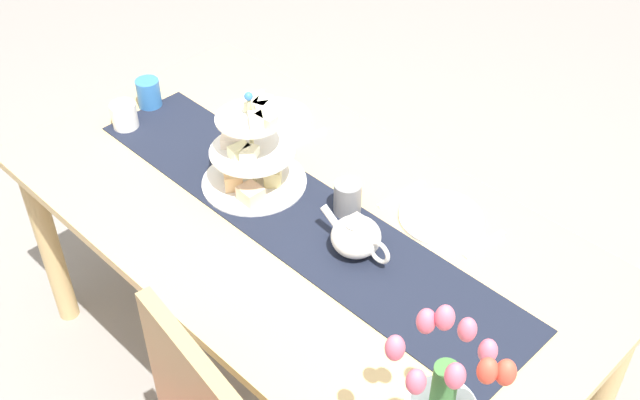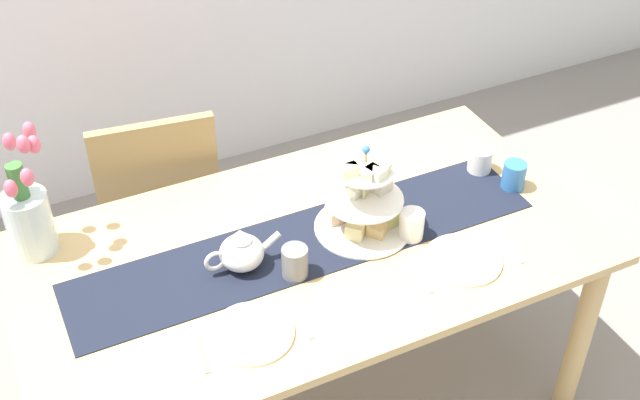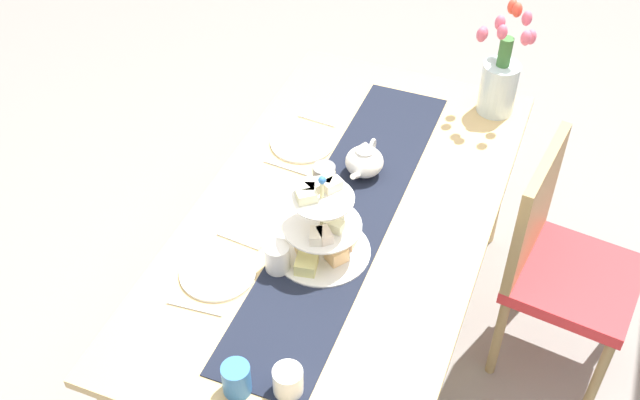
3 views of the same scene
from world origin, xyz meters
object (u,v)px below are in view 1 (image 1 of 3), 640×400
tiered_cake_stand (251,156)px  mug_white_text (254,140)px  knife_left (400,194)px  fork_right (307,138)px  dinner_plate_left (441,218)px  teapot (356,235)px  fork_left (485,244)px  knife_right (245,101)px  dining_table (300,240)px  mug_orange (149,93)px  mug_grey (348,198)px  dinner_plate_right (275,119)px  cream_jug (124,116)px

tiered_cake_stand → mug_white_text: size_ratio=3.20×
knife_left → fork_right: (0.38, 0.00, 0.00)m
dinner_plate_left → knife_left: dinner_plate_left is taller
teapot → fork_left: bearing=-130.4°
knife_right → dining_table: bearing=153.9°
fork_left → mug_orange: (1.16, 0.23, 0.04)m
tiered_cake_stand → mug_grey: 0.30m
mug_orange → tiered_cake_stand: bearing=177.0°
dinner_plate_right → fork_right: size_ratio=1.53×
fork_left → teapot: bearing=49.6°
dining_table → dinner_plate_right: bearing=-34.0°
mug_grey → tiered_cake_stand: bearing=20.0°
fork_left → mug_white_text: (0.73, 0.16, 0.04)m
teapot → mug_grey: teapot is taller
mug_grey → fork_right: bearing=-26.3°
mug_grey → mug_white_text: size_ratio=1.00×
tiered_cake_stand → knife_left: bearing=-141.8°
knife_left → dinner_plate_right: bearing=0.0°
tiered_cake_stand → mug_orange: size_ratio=3.20×
tiered_cake_stand → mug_grey: size_ratio=3.20×
fork_left → knife_left: bearing=0.0°
dining_table → dinner_plate_right: (0.38, -0.26, 0.10)m
dining_table → teapot: 0.26m
dining_table → tiered_cake_stand: bearing=0.6°
fork_left → dinner_plate_right: size_ratio=0.65×
dining_table → dinner_plate_left: (-0.28, -0.26, 0.10)m
dinner_plate_right → fork_left: bearing=180.0°
knife_left → mug_grey: bearing=71.1°
fork_right → mug_grey: size_ratio=1.58×
teapot → mug_orange: (0.94, -0.03, -0.01)m
cream_jug → knife_left: (-0.82, -0.36, -0.04)m
mug_grey → teapot: bearing=141.6°
dinner_plate_right → mug_orange: (0.34, 0.23, 0.04)m
teapot → knife_right: bearing=-19.3°
dinner_plate_right → mug_orange: size_ratio=2.42×
tiered_cake_stand → teapot: bearing=-179.7°
tiered_cake_stand → cream_jug: (0.49, 0.10, -0.06)m
tiered_cake_stand → fork_right: bearing=-79.7°
dining_table → mug_grey: size_ratio=18.37×
dinner_plate_right → mug_white_text: mug_white_text is taller
dinner_plate_left → knife_left: (0.14, 0.00, -0.00)m
dinner_plate_left → dinner_plate_right: 0.67m
teapot → fork_right: (0.45, -0.26, -0.06)m
tiered_cake_stand → mug_orange: tiered_cake_stand is taller
dinner_plate_left → mug_orange: (1.01, 0.23, 0.04)m
tiered_cake_stand → dinner_plate_left: (-0.48, -0.26, -0.09)m
dining_table → mug_grey: 0.20m
tiered_cake_stand → knife_left: tiered_cake_stand is taller
tiered_cake_stand → fork_right: size_ratio=2.03×
dinner_plate_left → teapot: bearing=73.8°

